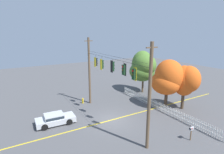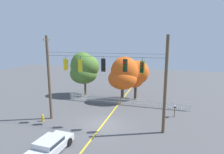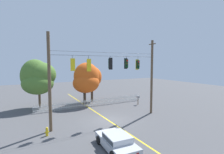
{
  "view_description": "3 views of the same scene",
  "coord_description": "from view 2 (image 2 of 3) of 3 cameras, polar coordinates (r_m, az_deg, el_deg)",
  "views": [
    {
      "loc": [
        16.53,
        -9.66,
        9.65
      ],
      "look_at": [
        0.42,
        -0.22,
        5.09
      ],
      "focal_mm": 29.82,
      "sensor_mm": 36.0,
      "label": 1
    },
    {
      "loc": [
        5.94,
        -17.12,
        8.45
      ],
      "look_at": [
        1.06,
        -0.22,
        5.06
      ],
      "focal_mm": 30.52,
      "sensor_mm": 36.0,
      "label": 2
    },
    {
      "loc": [
        -8.13,
        -15.81,
        6.18
      ],
      "look_at": [
        0.27,
        -0.26,
        4.74
      ],
      "focal_mm": 27.02,
      "sensor_mm": 36.0,
      "label": 3
    }
  ],
  "objects": [
    {
      "name": "autumn_maple_mid",
      "position": [
        26.11,
        3.5,
        0.67
      ],
      "size": [
        4.09,
        3.7,
        6.3
      ],
      "color": "#473828",
      "rests_on": "ground"
    },
    {
      "name": "autumn_oak_far_east",
      "position": [
        27.52,
        7.31,
        1.03
      ],
      "size": [
        3.5,
        2.77,
        5.62
      ],
      "color": "#473828",
      "rests_on": "ground"
    },
    {
      "name": "traffic_signal_northbound_primary",
      "position": [
        19.12,
        -9.38,
        3.43
      ],
      "size": [
        0.43,
        0.38,
        1.55
      ],
      "color": "black"
    },
    {
      "name": "signal_support_span",
      "position": [
        18.54,
        -2.97,
        -1.23
      ],
      "size": [
        12.18,
        1.1,
        8.96
      ],
      "color": "brown",
      "rests_on": "ground"
    },
    {
      "name": "fire_hydrant",
      "position": [
        21.91,
        -20.05,
        -11.41
      ],
      "size": [
        0.38,
        0.22,
        0.77
      ],
      "color": "gold",
      "rests_on": "ground"
    },
    {
      "name": "white_picket_fence",
      "position": [
        25.44,
        4.06,
        -7.25
      ],
      "size": [
        16.11,
        0.06,
        1.06
      ],
      "color": "silver",
      "rests_on": "ground"
    },
    {
      "name": "traffic_signal_northbound_secondary",
      "position": [
        18.21,
        -2.51,
        3.64
      ],
      "size": [
        0.43,
        0.38,
        1.42
      ],
      "color": "black"
    },
    {
      "name": "lane_centerline_stripe",
      "position": [
        20.0,
        -2.84,
        -14.09
      ],
      "size": [
        0.16,
        36.0,
        0.01
      ],
      "primitive_type": "cube",
      "color": "gold",
      "rests_on": "ground"
    },
    {
      "name": "roadside_mailbox",
      "position": [
        22.57,
        18.31,
        -8.68
      ],
      "size": [
        0.25,
        0.44,
        1.35
      ],
      "color": "brown",
      "rests_on": "ground"
    },
    {
      "name": "traffic_signal_westbound_side",
      "position": [
        17.68,
        3.88,
        3.43
      ],
      "size": [
        0.43,
        0.38,
        1.38
      ],
      "color": "black"
    },
    {
      "name": "ground",
      "position": [
        20.0,
        -2.84,
        -14.1
      ],
      "size": [
        80.0,
        80.0,
        0.0
      ],
      "primitive_type": "plane",
      "color": "#4C4C4F"
    },
    {
      "name": "autumn_maple_near_fence",
      "position": [
        29.4,
        -8.37,
        2.42
      ],
      "size": [
        4.62,
        3.93,
        6.73
      ],
      "color": "brown",
      "rests_on": "ground"
    },
    {
      "name": "traffic_signal_eastbound_side",
      "position": [
        17.43,
        8.96,
        2.83
      ],
      "size": [
        0.43,
        0.38,
        1.5
      ],
      "color": "black"
    },
    {
      "name": "traffic_signal_southbound_primary",
      "position": [
        19.86,
        -13.59,
        3.69
      ],
      "size": [
        0.43,
        0.38,
        1.47
      ],
      "color": "black"
    },
    {
      "name": "parked_car",
      "position": [
        16.12,
        -18.1,
        -18.8
      ],
      "size": [
        2.12,
        4.13,
        1.15
      ],
      "color": "#B7BABF",
      "rests_on": "ground"
    }
  ]
}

